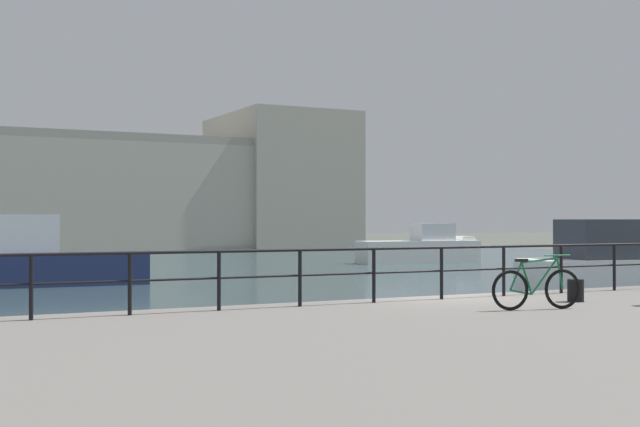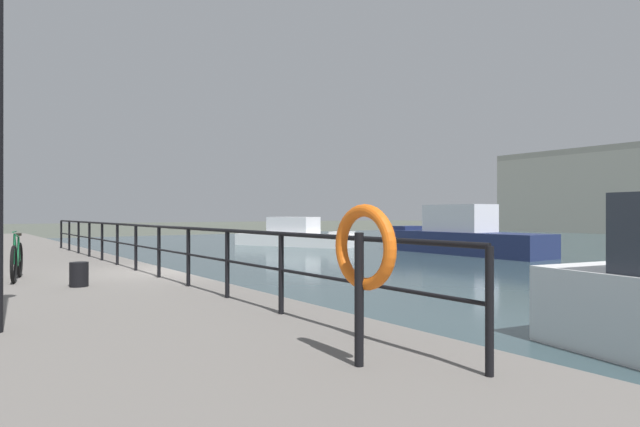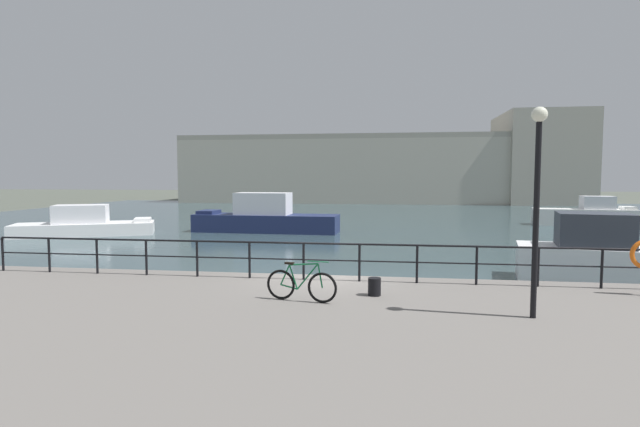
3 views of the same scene
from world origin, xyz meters
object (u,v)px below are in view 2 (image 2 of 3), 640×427
Objects in this scene: moored_white_yacht at (296,236)px; moored_cabin_cruiser at (461,236)px; parked_bicycle at (17,260)px; mooring_bollard at (79,274)px; life_ring_stand at (364,253)px.

moored_white_yacht is 0.88× the size of moored_cabin_cruiser.
moored_white_yacht is at bearing 144.99° from parked_bicycle.
moored_white_yacht is at bearing 19.70° from moored_cabin_cruiser.
parked_bicycle reaches higher than mooring_bollard.
moored_white_yacht is 25.45m from parked_bicycle.
moored_white_yacht is at bearing 147.62° from life_ring_stand.
parked_bicycle is (6.52, -21.83, 0.30)m from moored_cabin_cruiser.
mooring_bollard is (1.70, 0.81, -0.17)m from parked_bicycle.
moored_cabin_cruiser is 7.21× the size of life_ring_stand.
mooring_bollard is (8.22, -21.03, 0.14)m from moored_cabin_cruiser.
mooring_bollard is at bearing -171.51° from life_ring_stand.
moored_cabin_cruiser is 22.58m from mooring_bollard.
moored_cabin_cruiser reaches higher than parked_bicycle.
mooring_bollard is 6.77m from life_ring_stand.
moored_white_yacht is 20.14× the size of mooring_bollard.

